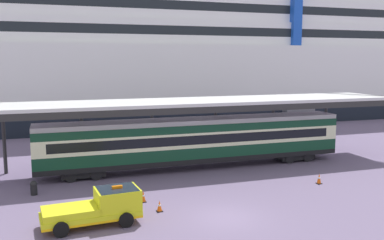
# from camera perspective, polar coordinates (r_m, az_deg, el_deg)

# --- Properties ---
(ground_plane) EXTENTS (400.00, 400.00, 0.00)m
(ground_plane) POSITION_cam_1_polar(r_m,az_deg,el_deg) (24.66, 4.53, -12.94)
(ground_plane) COLOR slate
(cruise_ship) EXTENTS (175.50, 23.37, 34.42)m
(cruise_ship) POSITION_cam_1_polar(r_m,az_deg,el_deg) (63.13, -13.73, 10.76)
(cruise_ship) COLOR black
(cruise_ship) RESTS_ON ground
(platform_canopy) EXTENTS (35.24, 5.85, 5.57)m
(platform_canopy) POSITION_cam_1_polar(r_m,az_deg,el_deg) (34.80, 0.25, 2.23)
(platform_canopy) COLOR silver
(platform_canopy) RESTS_ON ground
(train_carriage) EXTENTS (25.18, 2.81, 4.11)m
(train_carriage) POSITION_cam_1_polar(r_m,az_deg,el_deg) (34.81, 0.48, -2.73)
(train_carriage) COLOR black
(train_carriage) RESTS_ON ground
(service_truck) EXTENTS (5.35, 2.58, 2.02)m
(service_truck) POSITION_cam_1_polar(r_m,az_deg,el_deg) (23.94, -12.16, -11.23)
(service_truck) COLOR yellow
(service_truck) RESTS_ON ground
(traffic_cone_near) EXTENTS (0.36, 0.36, 0.77)m
(traffic_cone_near) POSITION_cam_1_polar(r_m,az_deg,el_deg) (32.14, 16.67, -7.53)
(traffic_cone_near) COLOR black
(traffic_cone_near) RESTS_ON ground
(traffic_cone_mid) EXTENTS (0.36, 0.36, 0.66)m
(traffic_cone_mid) POSITION_cam_1_polar(r_m,az_deg,el_deg) (25.50, -4.38, -11.44)
(traffic_cone_mid) COLOR black
(traffic_cone_mid) RESTS_ON ground
(traffic_cone_far) EXTENTS (0.36, 0.36, 0.74)m
(traffic_cone_far) POSITION_cam_1_polar(r_m,az_deg,el_deg) (27.17, -6.55, -10.13)
(traffic_cone_far) COLOR black
(traffic_cone_far) RESTS_ON ground
(dockside_crane) EXTENTS (18.55, 4.40, 55.23)m
(dockside_crane) POSITION_cam_1_polar(r_m,az_deg,el_deg) (62.39, 14.72, 15.12)
(dockside_crane) COLOR #595960
(dockside_crane) RESTS_ON ground
(quay_bollard) EXTENTS (0.48, 0.48, 0.96)m
(quay_bollard) POSITION_cam_1_polar(r_m,az_deg,el_deg) (30.17, -20.45, -8.45)
(quay_bollard) COLOR black
(quay_bollard) RESTS_ON ground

